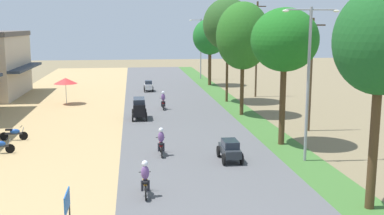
{
  "coord_description": "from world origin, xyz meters",
  "views": [
    {
      "loc": [
        -3.68,
        -12.94,
        7.58
      ],
      "look_at": [
        0.33,
        18.17,
        1.96
      ],
      "focal_mm": 43.39,
      "sensor_mm": 36.0,
      "label": 1
    }
  ],
  "objects_px": {
    "median_tree_fourth": "(228,24)",
    "motorbike_foreground_rider": "(145,179)",
    "vendor_umbrella": "(66,81)",
    "motorbike_ahead_second": "(161,142)",
    "streetlamp_near": "(308,75)",
    "motorbike_ahead_third": "(163,101)",
    "median_tree_third": "(243,36)",
    "car_hatchback_white": "(148,85)",
    "utility_pole_far": "(311,73)",
    "street_signboard": "(67,204)",
    "median_tree_nearest": "(381,42)",
    "median_tree_second": "(285,40)",
    "car_van_black": "(139,107)",
    "parked_motorbike_third": "(14,133)",
    "median_tree_fifth": "(210,37)",
    "streetlamp_mid": "(201,45)",
    "utility_pole_near": "(257,48)",
    "car_sedan_charcoal": "(230,149)"
  },
  "relations": [
    {
      "from": "median_tree_fourth",
      "to": "motorbike_foreground_rider",
      "type": "relative_size",
      "value": 5.59
    },
    {
      "from": "vendor_umbrella",
      "to": "motorbike_ahead_second",
      "type": "xyz_separation_m",
      "value": [
        7.9,
        -18.88,
        -1.45
      ]
    },
    {
      "from": "streetlamp_near",
      "to": "motorbike_ahead_third",
      "type": "distance_m",
      "value": 18.71
    },
    {
      "from": "median_tree_third",
      "to": "car_hatchback_white",
      "type": "distance_m",
      "value": 17.65
    },
    {
      "from": "utility_pole_far",
      "to": "motorbike_ahead_third",
      "type": "bearing_deg",
      "value": 135.9
    },
    {
      "from": "street_signboard",
      "to": "median_tree_nearest",
      "type": "distance_m",
      "value": 13.47
    },
    {
      "from": "median_tree_second",
      "to": "utility_pole_far",
      "type": "relative_size",
      "value": 1.06
    },
    {
      "from": "car_van_black",
      "to": "motorbike_ahead_third",
      "type": "xyz_separation_m",
      "value": [
        2.2,
        4.11,
        -0.17
      ]
    },
    {
      "from": "parked_motorbike_third",
      "to": "median_tree_fourth",
      "type": "distance_m",
      "value": 22.93
    },
    {
      "from": "median_tree_fifth",
      "to": "motorbike_ahead_second",
      "type": "xyz_separation_m",
      "value": [
        -8.08,
        -31.18,
        -5.23
      ]
    },
    {
      "from": "streetlamp_mid",
      "to": "street_signboard",
      "type": "bearing_deg",
      "value": -104.13
    },
    {
      "from": "streetlamp_near",
      "to": "utility_pole_near",
      "type": "height_order",
      "value": "utility_pole_near"
    },
    {
      "from": "utility_pole_far",
      "to": "car_sedan_charcoal",
      "type": "height_order",
      "value": "utility_pole_far"
    },
    {
      "from": "median_tree_second",
      "to": "parked_motorbike_third",
      "type": "bearing_deg",
      "value": 169.38
    },
    {
      "from": "streetlamp_mid",
      "to": "median_tree_third",
      "type": "bearing_deg",
      "value": -90.85
    },
    {
      "from": "median_tree_nearest",
      "to": "median_tree_fourth",
      "type": "xyz_separation_m",
      "value": [
        -0.44,
        27.44,
        0.72
      ]
    },
    {
      "from": "streetlamp_near",
      "to": "motorbike_ahead_third",
      "type": "bearing_deg",
      "value": 111.9
    },
    {
      "from": "streetlamp_near",
      "to": "car_van_black",
      "type": "relative_size",
      "value": 3.51
    },
    {
      "from": "car_sedan_charcoal",
      "to": "motorbike_ahead_second",
      "type": "xyz_separation_m",
      "value": [
        -3.73,
        1.62,
        0.11
      ]
    },
    {
      "from": "median_tree_fifth",
      "to": "streetlamp_near",
      "type": "bearing_deg",
      "value": -90.26
    },
    {
      "from": "utility_pole_near",
      "to": "motorbike_foreground_rider",
      "type": "bearing_deg",
      "value": -114.15
    },
    {
      "from": "streetlamp_near",
      "to": "motorbike_ahead_second",
      "type": "relative_size",
      "value": 4.7
    },
    {
      "from": "car_sedan_charcoal",
      "to": "motorbike_ahead_second",
      "type": "relative_size",
      "value": 1.26
    },
    {
      "from": "utility_pole_far",
      "to": "median_tree_fifth",
      "type": "bearing_deg",
      "value": 96.44
    },
    {
      "from": "streetlamp_mid",
      "to": "motorbike_ahead_second",
      "type": "height_order",
      "value": "streetlamp_mid"
    },
    {
      "from": "parked_motorbike_third",
      "to": "vendor_umbrella",
      "type": "xyz_separation_m",
      "value": [
        1.48,
        14.06,
        1.75
      ]
    },
    {
      "from": "car_hatchback_white",
      "to": "motorbike_ahead_third",
      "type": "bearing_deg",
      "value": -85.6
    },
    {
      "from": "streetlamp_mid",
      "to": "median_tree_fourth",
      "type": "bearing_deg",
      "value": -90.78
    },
    {
      "from": "parked_motorbike_third",
      "to": "motorbike_foreground_rider",
      "type": "bearing_deg",
      "value": -53.72
    },
    {
      "from": "median_tree_nearest",
      "to": "utility_pole_far",
      "type": "height_order",
      "value": "median_tree_nearest"
    },
    {
      "from": "median_tree_nearest",
      "to": "median_tree_second",
      "type": "xyz_separation_m",
      "value": [
        -0.33,
        10.61,
        -0.28
      ]
    },
    {
      "from": "motorbike_foreground_rider",
      "to": "car_sedan_charcoal",
      "type": "bearing_deg",
      "value": 44.98
    },
    {
      "from": "car_hatchback_white",
      "to": "median_tree_nearest",
      "type": "bearing_deg",
      "value": -77.48
    },
    {
      "from": "utility_pole_near",
      "to": "utility_pole_far",
      "type": "height_order",
      "value": "utility_pole_near"
    },
    {
      "from": "median_tree_third",
      "to": "motorbike_foreground_rider",
      "type": "xyz_separation_m",
      "value": [
        -8.64,
        -18.0,
        -5.8
      ]
    },
    {
      "from": "median_tree_fifth",
      "to": "motorbike_ahead_second",
      "type": "bearing_deg",
      "value": -104.52
    },
    {
      "from": "streetlamp_near",
      "to": "motorbike_ahead_second",
      "type": "bearing_deg",
      "value": 165.21
    },
    {
      "from": "median_tree_nearest",
      "to": "median_tree_fifth",
      "type": "relative_size",
      "value": 1.09
    },
    {
      "from": "median_tree_third",
      "to": "car_sedan_charcoal",
      "type": "height_order",
      "value": "median_tree_third"
    },
    {
      "from": "parked_motorbike_third",
      "to": "street_signboard",
      "type": "relative_size",
      "value": 1.2
    },
    {
      "from": "motorbike_foreground_rider",
      "to": "motorbike_ahead_second",
      "type": "relative_size",
      "value": 1.0
    },
    {
      "from": "vendor_umbrella",
      "to": "streetlamp_mid",
      "type": "relative_size",
      "value": 0.3
    },
    {
      "from": "parked_motorbike_third",
      "to": "car_van_black",
      "type": "bearing_deg",
      "value": 35.54
    },
    {
      "from": "median_tree_third",
      "to": "median_tree_fifth",
      "type": "bearing_deg",
      "value": 88.42
    },
    {
      "from": "motorbike_ahead_second",
      "to": "car_van_black",
      "type": "bearing_deg",
      "value": 95.78
    },
    {
      "from": "streetlamp_mid",
      "to": "parked_motorbike_third",
      "type": "bearing_deg",
      "value": -117.61
    },
    {
      "from": "car_hatchback_white",
      "to": "motorbike_foreground_rider",
      "type": "xyz_separation_m",
      "value": [
        -1.33,
        -32.94,
        0.11
      ]
    },
    {
      "from": "vendor_umbrella",
      "to": "car_hatchback_white",
      "type": "xyz_separation_m",
      "value": [
        8.12,
        7.6,
        -1.56
      ]
    },
    {
      "from": "car_van_black",
      "to": "car_hatchback_white",
      "type": "xyz_separation_m",
      "value": [
        1.31,
        15.73,
        -0.28
      ]
    },
    {
      "from": "vendor_umbrella",
      "to": "utility_pole_near",
      "type": "distance_m",
      "value": 19.7
    }
  ]
}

